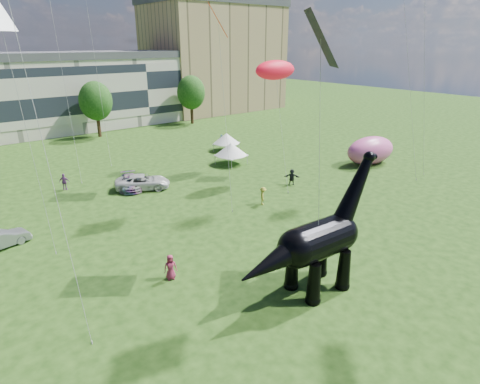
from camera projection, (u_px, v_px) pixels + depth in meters
ground at (310, 317)px, 22.88m from camera, size 220.00×220.00×0.00m
apartment_block at (214, 59)px, 89.81m from camera, size 28.00×18.00×22.00m
tree_mid_right at (95, 98)px, 63.92m from camera, size 5.20×5.20×9.44m
tree_far_right at (191, 90)px, 74.50m from camera, size 5.20×5.20×9.44m
dinosaur_sculpture at (315, 244)px, 24.28m from camera, size 10.64×3.05×8.70m
car_grey at (0, 240)px, 30.38m from camera, size 4.36×2.29×1.37m
car_white at (143, 182)px, 42.49m from camera, size 6.21×4.95×1.57m
car_dark at (130, 182)px, 42.66m from camera, size 3.27×5.04×1.36m
gazebo_near at (231, 149)px, 50.75m from camera, size 4.49×4.49×2.76m
gazebo_far at (226, 138)px, 57.04m from camera, size 4.80×4.80×2.55m
inflatable_pink at (370, 150)px, 50.85m from camera, size 7.61×4.71×3.56m
visitors at (162, 210)px, 35.32m from camera, size 49.32×32.58×1.81m
kites at (255, 57)px, 36.90m from camera, size 56.10×46.67×22.88m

